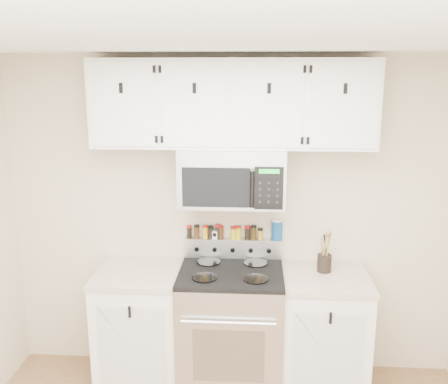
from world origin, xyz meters
name	(u,v)px	position (x,y,z in m)	size (l,w,h in m)	color
back_wall	(233,219)	(0.00, 1.75, 1.25)	(3.50, 0.01, 2.50)	beige
ceiling	(214,38)	(0.00, 0.00, 2.50)	(3.50, 3.50, 0.01)	white
range	(231,328)	(0.00, 1.43, 0.49)	(0.76, 0.65, 1.10)	#B7B7BA
base_cabinet_left	(142,327)	(-0.69, 1.45, 0.46)	(0.64, 0.62, 0.92)	white
base_cabinet_right	(323,332)	(0.69, 1.45, 0.46)	(0.64, 0.62, 0.92)	white
microwave	(232,176)	(0.00, 1.55, 1.63)	(0.76, 0.44, 0.42)	#9E9EA3
upper_cabinets	(233,104)	(0.00, 1.58, 2.15)	(2.00, 0.35, 0.62)	white
utensil_crock	(324,262)	(0.69, 1.53, 1.00)	(0.11, 0.11, 0.31)	black
kitchen_timer	(215,234)	(-0.14, 1.71, 1.13)	(0.05, 0.04, 0.06)	white
salt_canister	(277,230)	(0.34, 1.71, 1.18)	(0.09, 0.09, 0.16)	navy
spice_jar_0	(189,232)	(-0.34, 1.71, 1.15)	(0.04, 0.04, 0.10)	black
spice_jar_1	(197,231)	(-0.28, 1.71, 1.15)	(0.04, 0.04, 0.11)	#452B10
spice_jar_2	(205,232)	(-0.22, 1.71, 1.15)	(0.04, 0.04, 0.10)	gold
spice_jar_3	(211,232)	(-0.17, 1.71, 1.15)	(0.04, 0.04, 0.10)	black
spice_jar_4	(218,231)	(-0.12, 1.71, 1.16)	(0.04, 0.04, 0.11)	black
spice_jar_5	(221,232)	(-0.09, 1.71, 1.15)	(0.04, 0.04, 0.10)	#442B10
spice_jar_6	(233,233)	(0.00, 1.71, 1.15)	(0.04, 0.04, 0.10)	gold
spice_jar_7	(238,232)	(0.04, 1.71, 1.15)	(0.04, 0.04, 0.11)	gold
spice_jar_8	(247,232)	(0.11, 1.71, 1.15)	(0.05, 0.05, 0.11)	black
spice_jar_9	(254,232)	(0.16, 1.71, 1.16)	(0.04, 0.04, 0.11)	#3A2A0E
spice_jar_10	(260,234)	(0.21, 1.71, 1.14)	(0.04, 0.04, 0.09)	gold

